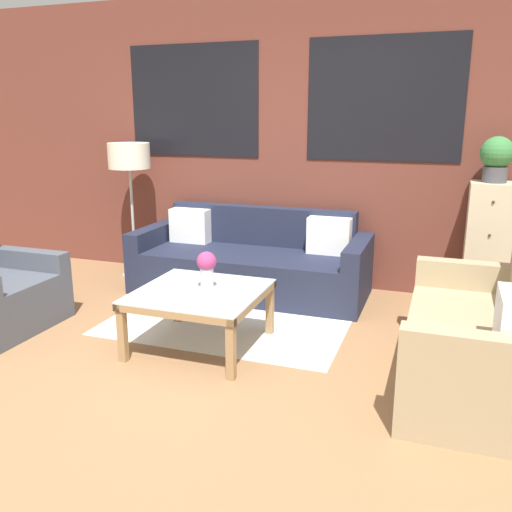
% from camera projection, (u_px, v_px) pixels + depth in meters
% --- Properties ---
extents(ground_plane, '(16.00, 16.00, 0.00)m').
position_uv_depth(ground_plane, '(172.00, 384.00, 3.46)').
color(ground_plane, '#8E6642').
extents(wall_back_brick, '(8.40, 0.09, 2.80)m').
position_uv_depth(wall_back_brick, '(284.00, 142.00, 5.32)').
color(wall_back_brick, brown).
rests_on(wall_back_brick, ground_plane).
extents(rug, '(1.94, 1.43, 0.00)m').
position_uv_depth(rug, '(232.00, 318.00, 4.57)').
color(rug, silver).
rests_on(rug, ground_plane).
extents(couch_dark, '(2.22, 0.88, 0.78)m').
position_uv_depth(couch_dark, '(251.00, 263.00, 5.22)').
color(couch_dark, '#1E2338').
rests_on(couch_dark, ground_plane).
extents(settee_vintage, '(0.80, 1.57, 0.92)m').
position_uv_depth(settee_vintage, '(482.00, 341.00, 3.36)').
color(settee_vintage, tan).
rests_on(settee_vintage, ground_plane).
extents(coffee_table, '(0.88, 0.88, 0.44)m').
position_uv_depth(coffee_table, '(200.00, 299.00, 3.93)').
color(coffee_table, silver).
rests_on(coffee_table, ground_plane).
extents(floor_lamp, '(0.42, 0.42, 1.39)m').
position_uv_depth(floor_lamp, '(129.00, 161.00, 5.47)').
color(floor_lamp, '#B2B2B7').
rests_on(floor_lamp, ground_plane).
extents(drawer_cabinet, '(0.36, 0.36, 1.11)m').
position_uv_depth(drawer_cabinet, '(487.00, 247.00, 4.69)').
color(drawer_cabinet, '#C6B793').
rests_on(drawer_cabinet, ground_plane).
extents(potted_plant, '(0.27, 0.27, 0.38)m').
position_uv_depth(potted_plant, '(497.00, 157.00, 4.50)').
color(potted_plant, '#47474C').
rests_on(potted_plant, drawer_cabinet).
extents(flower_vase, '(0.14, 0.14, 0.28)m').
position_uv_depth(flower_vase, '(207.00, 267.00, 3.90)').
color(flower_vase, silver).
rests_on(flower_vase, coffee_table).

